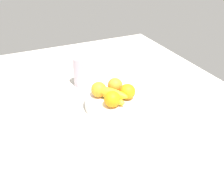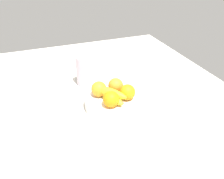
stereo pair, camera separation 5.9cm
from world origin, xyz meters
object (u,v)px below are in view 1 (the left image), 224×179
(orange_front_right, at_px, (99,89))
(orange_back_left, at_px, (128,92))
(fruit_bowl, at_px, (112,101))
(thermos_tumbler, at_px, (80,72))
(orange_center, at_px, (112,99))
(orange_front_left, at_px, (115,85))
(banana_bunch, at_px, (111,95))

(orange_front_right, relative_size, orange_back_left, 1.00)
(fruit_bowl, height_order, thermos_tumbler, thermos_tumbler)
(orange_center, bearing_deg, orange_back_left, -73.33)
(orange_front_left, height_order, orange_front_right, same)
(orange_front_left, xyz_separation_m, orange_front_right, (-0.00, 0.08, 0.00))
(fruit_bowl, bearing_deg, banana_bunch, 143.21)
(orange_center, distance_m, thermos_tumbler, 0.32)
(fruit_bowl, height_order, orange_center, orange_center)
(orange_front_right, xyz_separation_m, thermos_tumbler, (0.22, 0.02, -0.01))
(orange_front_left, height_order, orange_center, same)
(fruit_bowl, distance_m, orange_back_left, 0.10)
(orange_front_left, relative_size, thermos_tumbler, 0.43)
(orange_front_right, height_order, orange_back_left, same)
(orange_front_right, relative_size, banana_bunch, 0.42)
(orange_front_right, relative_size, orange_center, 1.00)
(orange_center, relative_size, orange_back_left, 1.00)
(orange_front_right, bearing_deg, orange_front_left, -88.75)
(thermos_tumbler, bearing_deg, orange_front_left, -154.34)
(thermos_tumbler, bearing_deg, banana_bunch, -168.41)
(orange_front_right, bearing_deg, orange_center, -165.97)
(banana_bunch, xyz_separation_m, thermos_tumbler, (0.27, 0.06, -0.00))
(fruit_bowl, bearing_deg, orange_center, 156.41)
(orange_front_left, relative_size, orange_center, 1.00)
(orange_front_right, height_order, banana_bunch, orange_front_right)
(orange_back_left, distance_m, banana_bunch, 0.08)
(fruit_bowl, height_order, banana_bunch, banana_bunch)
(orange_back_left, height_order, banana_bunch, orange_back_left)
(orange_front_right, bearing_deg, thermos_tumbler, 5.28)
(fruit_bowl, bearing_deg, orange_front_left, -43.46)
(orange_front_left, xyz_separation_m, orange_center, (-0.10, 0.06, 0.00))
(orange_center, distance_m, orange_back_left, 0.09)
(fruit_bowl, relative_size, thermos_tumbler, 1.54)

